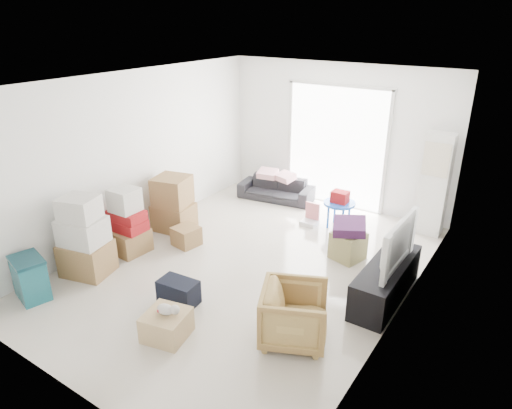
{
  "coord_description": "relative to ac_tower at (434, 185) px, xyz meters",
  "views": [
    {
      "loc": [
        3.43,
        -4.88,
        3.52
      ],
      "look_at": [
        0.03,
        0.2,
        0.93
      ],
      "focal_mm": 32.0,
      "sensor_mm": 36.0,
      "label": 1
    }
  ],
  "objects": [
    {
      "name": "toy_walker",
      "position": [
        -1.84,
        -0.82,
        -0.77
      ],
      "size": [
        0.29,
        0.25,
        0.38
      ],
      "rotation": [
        0.0,
        0.0,
        -0.01
      ],
      "color": "silver",
      "rests_on": "room_shell"
    },
    {
      "name": "ottoman",
      "position": [
        -0.79,
        -1.61,
        -0.66
      ],
      "size": [
        0.53,
        0.53,
        0.43
      ],
      "primitive_type": "cube",
      "rotation": [
        0.0,
        0.0,
        -0.26
      ],
      "color": "#9D965B",
      "rests_on": "room_shell"
    },
    {
      "name": "tv_console",
      "position": [
        0.05,
        -2.32,
        -0.62
      ],
      "size": [
        0.46,
        1.53,
        0.51
      ],
      "primitive_type": "cube",
      "color": "black",
      "rests_on": "room_shell"
    },
    {
      "name": "sofa",
      "position": [
        -2.97,
        -0.15,
        -0.58
      ],
      "size": [
        1.54,
        0.68,
        0.58
      ],
      "primitive_type": "imported",
      "rotation": [
        0.0,
        0.0,
        0.16
      ],
      "color": "#28282D",
      "rests_on": "room_shell"
    },
    {
      "name": "pillow_left",
      "position": [
        -3.15,
        -0.19,
        -0.23
      ],
      "size": [
        0.42,
        0.36,
        0.12
      ],
      "primitive_type": "cube",
      "rotation": [
        0.0,
        0.0,
        0.2
      ],
      "color": "#DEA2AB",
      "rests_on": "sofa"
    },
    {
      "name": "box_stack_b",
      "position": [
        -3.75,
        -3.32,
        -0.41
      ],
      "size": [
        0.57,
        0.55,
        1.06
      ],
      "rotation": [
        0.0,
        0.0,
        -0.03
      ],
      "color": "olive",
      "rests_on": "room_shell"
    },
    {
      "name": "pillow_right",
      "position": [
        -2.75,
        -0.16,
        -0.23
      ],
      "size": [
        0.42,
        0.37,
        0.12
      ],
      "primitive_type": "cube",
      "rotation": [
        0.0,
        0.0,
        -0.28
      ],
      "color": "#DEA2AB",
      "rests_on": "sofa"
    },
    {
      "name": "duffel_bag",
      "position": [
        -2.14,
        -3.93,
        -0.71
      ],
      "size": [
        0.53,
        0.35,
        0.33
      ],
      "primitive_type": "cube",
      "rotation": [
        0.0,
        0.0,
        0.09
      ],
      "color": "black",
      "rests_on": "room_shell"
    },
    {
      "name": "box_stack_c",
      "position": [
        -3.72,
        -2.32,
        -0.41
      ],
      "size": [
        0.71,
        0.67,
        0.96
      ],
      "rotation": [
        0.0,
        0.0,
        0.1
      ],
      "color": "olive",
      "rests_on": "room_shell"
    },
    {
      "name": "armchair",
      "position": [
        -0.54,
        -3.73,
        -0.5
      ],
      "size": [
        0.92,
        0.95,
        0.75
      ],
      "primitive_type": "imported",
      "rotation": [
        0.0,
        0.0,
        2.0
      ],
      "color": "tan",
      "rests_on": "room_shell"
    },
    {
      "name": "kids_table",
      "position": [
        -1.37,
        -0.66,
        -0.39
      ],
      "size": [
        0.55,
        0.55,
        0.68
      ],
      "rotation": [
        0.0,
        0.0,
        -0.4
      ],
      "color": "blue",
      "rests_on": "room_shell"
    },
    {
      "name": "loose_box",
      "position": [
        -3.15,
        -2.66,
        -0.72
      ],
      "size": [
        0.43,
        0.43,
        0.31
      ],
      "primitive_type": "cube",
      "rotation": [
        0.0,
        0.0,
        -0.15
      ],
      "color": "olive",
      "rests_on": "room_shell"
    },
    {
      "name": "wood_crate",
      "position": [
        -1.8,
        -4.51,
        -0.72
      ],
      "size": [
        0.57,
        0.57,
        0.32
      ],
      "primitive_type": "cube",
      "rotation": [
        0.0,
        0.0,
        0.22
      ],
      "color": "tan",
      "rests_on": "room_shell"
    },
    {
      "name": "ac_tower",
      "position": [
        0.0,
        0.0,
        0.0
      ],
      "size": [
        0.45,
        0.3,
        1.75
      ],
      "primitive_type": "cube",
      "color": "silver",
      "rests_on": "room_shell"
    },
    {
      "name": "room_shell",
      "position": [
        -1.95,
        -2.65,
        0.48
      ],
      "size": [
        4.98,
        6.48,
        3.18
      ],
      "color": "beige",
      "rests_on": "ground"
    },
    {
      "name": "box_stack_a",
      "position": [
        -3.75,
        -4.1,
        -0.34
      ],
      "size": [
        0.77,
        0.69,
        1.19
      ],
      "rotation": [
        0.0,
        0.0,
        0.23
      ],
      "color": "olive",
      "rests_on": "room_shell"
    },
    {
      "name": "storage_bins",
      "position": [
        -3.85,
        -4.91,
        -0.58
      ],
      "size": [
        0.58,
        0.47,
        0.59
      ],
      "rotation": [
        0.0,
        0.0,
        -0.26
      ],
      "color": "#175864",
      "rests_on": "room_shell"
    },
    {
      "name": "plush_bunny",
      "position": [
        -1.77,
        -4.5,
        -0.49
      ],
      "size": [
        0.29,
        0.16,
        0.15
      ],
      "rotation": [
        0.0,
        0.0,
        0.26
      ],
      "color": "#B2ADA8",
      "rests_on": "wood_crate"
    },
    {
      "name": "television",
      "position": [
        0.05,
        -2.32,
        -0.29
      ],
      "size": [
        0.67,
        1.14,
        0.15
      ],
      "primitive_type": "imported",
      "rotation": [
        0.0,
        0.0,
        1.55
      ],
      "color": "black",
      "rests_on": "tv_console"
    },
    {
      "name": "blanket",
      "position": [
        -0.79,
        -1.61,
        -0.37
      ],
      "size": [
        0.62,
        0.62,
        0.14
      ],
      "primitive_type": "cube",
      "rotation": [
        0.0,
        0.0,
        0.37
      ],
      "color": "#401D49",
      "rests_on": "ottoman"
    },
    {
      "name": "sliding_door",
      "position": [
        -1.95,
        0.33,
        0.37
      ],
      "size": [
        2.1,
        0.04,
        2.33
      ],
      "color": "white",
      "rests_on": "room_shell"
    }
  ]
}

